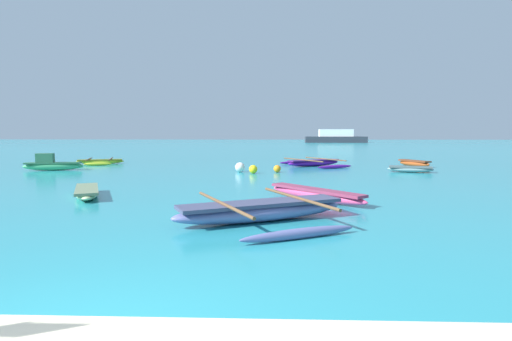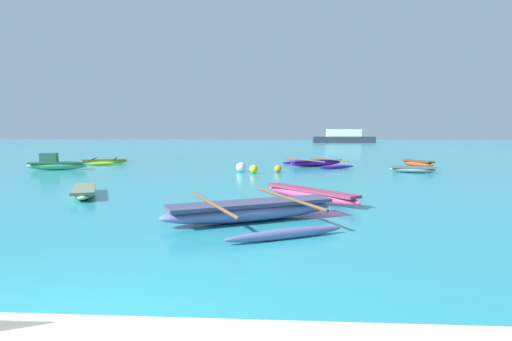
% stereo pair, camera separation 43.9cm
% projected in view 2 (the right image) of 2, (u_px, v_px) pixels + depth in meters
% --- Properties ---
extents(moored_boat_0, '(4.06, 4.28, 0.50)m').
position_uv_depth(moored_boat_0, '(252.00, 211.00, 9.01)').
color(moored_boat_0, '#60669F').
rests_on(moored_boat_0, ground_plane).
extents(moored_boat_1, '(2.95, 3.41, 0.35)m').
position_uv_depth(moored_boat_1, '(104.00, 161.00, 25.99)').
color(moored_boat_1, gold).
rests_on(moored_boat_1, ground_plane).
extents(moored_boat_2, '(3.05, 1.14, 0.92)m').
position_uv_depth(moored_boat_2, '(55.00, 164.00, 21.45)').
color(moored_boat_2, '#3CA567').
rests_on(moored_boat_2, ground_plane).
extents(moored_boat_3, '(2.76, 3.15, 0.35)m').
position_uv_depth(moored_boat_3, '(310.00, 194.00, 11.73)').
color(moored_boat_3, '#E5437A').
rests_on(moored_boat_3, ground_plane).
extents(moored_boat_4, '(1.76, 2.80, 0.28)m').
position_uv_depth(moored_boat_4, '(84.00, 191.00, 12.56)').
color(moored_boat_4, '#B0D392').
rests_on(moored_boat_4, ground_plane).
extents(moored_boat_5, '(1.45, 2.33, 0.38)m').
position_uv_depth(moored_boat_5, '(418.00, 163.00, 23.43)').
color(moored_boat_5, '#AA4419').
rests_on(moored_boat_5, ground_plane).
extents(moored_boat_6, '(2.29, 1.17, 0.31)m').
position_uv_depth(moored_boat_6, '(412.00, 169.00, 20.01)').
color(moored_boat_6, gray).
rests_on(moored_boat_6, ground_plane).
extents(moored_boat_7, '(4.18, 4.73, 0.43)m').
position_uv_depth(moored_boat_7, '(316.00, 163.00, 23.97)').
color(moored_boat_7, '#61189B').
rests_on(moored_boat_7, ground_plane).
extents(mooring_buoy_0, '(0.37, 0.37, 0.37)m').
position_uv_depth(mooring_buoy_0, '(278.00, 169.00, 20.14)').
color(mooring_buoy_0, orange).
rests_on(mooring_buoy_0, ground_plane).
extents(mooring_buoy_1, '(0.49, 0.49, 0.49)m').
position_uv_depth(mooring_buoy_1, '(241.00, 167.00, 20.37)').
color(mooring_buoy_1, white).
rests_on(mooring_buoy_1, ground_plane).
extents(mooring_buoy_2, '(0.42, 0.42, 0.42)m').
position_uv_depth(mooring_buoy_2, '(254.00, 169.00, 19.66)').
color(mooring_buoy_2, yellow).
rests_on(mooring_buoy_2, ground_plane).
extents(distant_ferry, '(12.62, 2.78, 2.78)m').
position_uv_depth(distant_ferry, '(344.00, 137.00, 82.49)').
color(distant_ferry, '#2D333D').
rests_on(distant_ferry, ground_plane).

